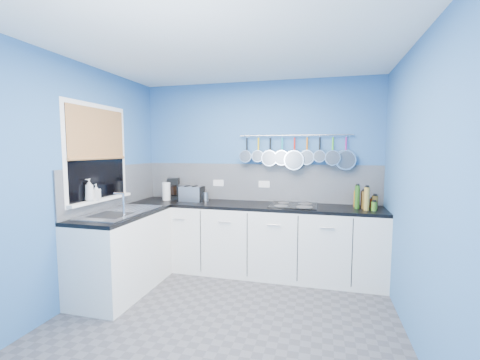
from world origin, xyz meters
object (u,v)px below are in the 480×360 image
at_px(soap_bottle_b, 96,192).
at_px(toaster, 191,194).
at_px(soap_bottle_a, 89,190).
at_px(coffee_maker, 173,189).
at_px(paper_towel, 166,191).
at_px(hob, 293,205).
at_px(canister, 206,197).

bearing_deg(soap_bottle_b, toaster, 56.75).
height_order(soap_bottle_a, coffee_maker, soap_bottle_a).
relative_size(soap_bottle_a, paper_towel, 0.98).
bearing_deg(soap_bottle_b, coffee_maker, 72.24).
bearing_deg(toaster, hob, -0.74).
bearing_deg(paper_towel, hob, -0.20).
bearing_deg(paper_towel, toaster, 1.87).
bearing_deg(coffee_maker, soap_bottle_b, -124.46).
distance_m(paper_towel, hob, 1.74).
height_order(soap_bottle_b, hob, soap_bottle_b).
distance_m(paper_towel, toaster, 0.36).
xyz_separation_m(coffee_maker, canister, (0.50, -0.04, -0.09)).
relative_size(canister, hob, 0.21).
relative_size(coffee_maker, hob, 0.51).
xyz_separation_m(coffee_maker, hob, (1.69, -0.11, -0.14)).
bearing_deg(soap_bottle_a, coffee_maker, 73.66).
bearing_deg(hob, soap_bottle_a, -151.52).
bearing_deg(canister, hob, -3.56).
bearing_deg(soap_bottle_b, canister, 51.53).
bearing_deg(paper_towel, canister, 7.05).
bearing_deg(coffee_maker, hob, -20.50).
distance_m(canister, hob, 1.19).
bearing_deg(toaster, canister, 16.69).
xyz_separation_m(canister, hob, (1.19, -0.07, -0.05)).
bearing_deg(canister, coffee_maker, 175.66).
xyz_separation_m(toaster, canister, (0.19, 0.06, -0.04)).
xyz_separation_m(soap_bottle_a, coffee_maker, (0.36, 1.22, -0.12)).
distance_m(soap_bottle_a, toaster, 1.33).
distance_m(paper_towel, coffee_maker, 0.12).
relative_size(toaster, canister, 2.60).
height_order(paper_towel, canister, paper_towel).
xyz_separation_m(soap_bottle_b, canister, (0.86, 1.08, -0.18)).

